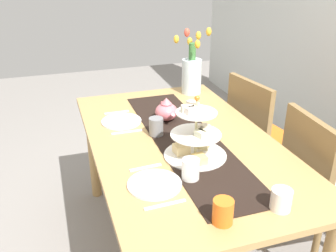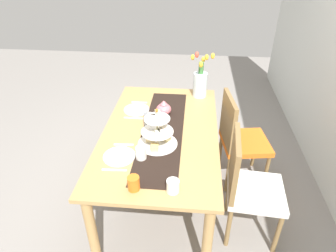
{
  "view_description": "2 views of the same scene",
  "coord_description": "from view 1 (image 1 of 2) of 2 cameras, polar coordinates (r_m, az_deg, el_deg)",
  "views": [
    {
      "loc": [
        1.62,
        -0.61,
        1.63
      ],
      "look_at": [
        -0.0,
        -0.07,
        0.83
      ],
      "focal_mm": 39.71,
      "sensor_mm": 36.0,
      "label": 1
    },
    {
      "loc": [
        1.99,
        0.25,
        2.08
      ],
      "look_at": [
        0.01,
        0.06,
        0.8
      ],
      "focal_mm": 31.78,
      "sensor_mm": 36.0,
      "label": 2
    }
  ],
  "objects": [
    {
      "name": "dining_table",
      "position": [
        1.99,
        2.06,
        -4.76
      ],
      "size": [
        1.6,
        0.92,
        0.75
      ],
      "color": "tan",
      "rests_on": "ground_plane"
    },
    {
      "name": "knife_right",
      "position": [
        1.46,
        -0.45,
        -11.99
      ],
      "size": [
        0.02,
        0.17,
        0.01
      ],
      "primitive_type": "cube",
      "rotation": [
        0.0,
        0.0,
        0.04
      ],
      "color": "silver",
      "rests_on": "dining_table"
    },
    {
      "name": "tulip_vase",
      "position": [
        2.56,
        3.66,
        8.29
      ],
      "size": [
        0.23,
        0.22,
        0.45
      ],
      "color": "silver",
      "rests_on": "dining_table"
    },
    {
      "name": "tiered_cake_stand",
      "position": [
        1.74,
        4.18,
        -1.9
      ],
      "size": [
        0.3,
        0.3,
        0.3
      ],
      "color": "beige",
      "rests_on": "table_runner"
    },
    {
      "name": "mug_grey",
      "position": [
        1.96,
        -1.83,
        -0.06
      ],
      "size": [
        0.08,
        0.08,
        0.09
      ],
      "primitive_type": "cylinder",
      "color": "slate",
      "rests_on": "table_runner"
    },
    {
      "name": "mug_orange",
      "position": [
        1.37,
        8.43,
        -12.88
      ],
      "size": [
        0.08,
        0.08,
        0.09
      ],
      "primitive_type": "cylinder",
      "color": "orange",
      "rests_on": "dining_table"
    },
    {
      "name": "table_runner",
      "position": [
        1.95,
        2.64,
        -1.92
      ],
      "size": [
        1.32,
        0.32,
        0.0
      ],
      "primitive_type": "cube",
      "color": "black",
      "rests_on": "dining_table"
    },
    {
      "name": "chair_right",
      "position": [
        2.17,
        22.4,
        -8.44
      ],
      "size": [
        0.45,
        0.45,
        0.91
      ],
      "color": "olive",
      "rests_on": "ground_plane"
    },
    {
      "name": "knife_left",
      "position": [
        2.03,
        -6.33,
        -0.91
      ],
      "size": [
        0.02,
        0.17,
        0.01
      ],
      "primitive_type": "cube",
      "rotation": [
        0.0,
        0.0,
        -0.02
      ],
      "color": "silver",
      "rests_on": "dining_table"
    },
    {
      "name": "dinner_plate_left",
      "position": [
        2.16,
        -7.16,
        0.73
      ],
      "size": [
        0.23,
        0.23,
        0.01
      ],
      "primitive_type": "cylinder",
      "color": "white",
      "rests_on": "dining_table"
    },
    {
      "name": "cream_jug",
      "position": [
        1.48,
        16.98,
        -10.75
      ],
      "size": [
        0.08,
        0.08,
        0.08
      ],
      "primitive_type": "cylinder",
      "color": "white",
      "rests_on": "dining_table"
    },
    {
      "name": "fork_left",
      "position": [
        2.29,
        -7.89,
        2.09
      ],
      "size": [
        0.02,
        0.15,
        0.01
      ],
      "primitive_type": "cube",
      "rotation": [
        0.0,
        0.0,
        -0.0
      ],
      "color": "silver",
      "rests_on": "dining_table"
    },
    {
      "name": "fork_right",
      "position": [
        1.69,
        -3.47,
        -6.37
      ],
      "size": [
        0.03,
        0.15,
        0.01
      ],
      "primitive_type": "cube",
      "rotation": [
        0.0,
        0.0,
        0.07
      ],
      "color": "silver",
      "rests_on": "dining_table"
    },
    {
      "name": "dinner_plate_right",
      "position": [
        1.57,
        -2.08,
        -8.92
      ],
      "size": [
        0.23,
        0.23,
        0.01
      ],
      "primitive_type": "cylinder",
      "color": "white",
      "rests_on": "dining_table"
    },
    {
      "name": "teapot",
      "position": [
        2.14,
        -0.26,
        2.34
      ],
      "size": [
        0.24,
        0.13,
        0.14
      ],
      "color": "#D66B75",
      "rests_on": "table_runner"
    },
    {
      "name": "ground_plane",
      "position": [
        2.38,
        1.81,
        -18.35
      ],
      "size": [
        8.0,
        8.0,
        0.0
      ],
      "primitive_type": "plane",
      "color": "gray"
    },
    {
      "name": "chair_left",
      "position": [
        2.6,
        13.87,
        -1.51
      ],
      "size": [
        0.48,
        0.48,
        0.91
      ],
      "color": "olive",
      "rests_on": "ground_plane"
    },
    {
      "name": "mug_white_text",
      "position": [
        1.59,
        3.49,
        -6.67
      ],
      "size": [
        0.08,
        0.08,
        0.09
      ],
      "primitive_type": "cylinder",
      "color": "white",
      "rests_on": "dining_table"
    }
  ]
}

